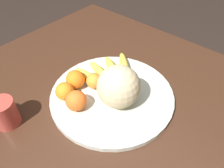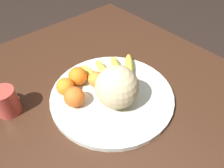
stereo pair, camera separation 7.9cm
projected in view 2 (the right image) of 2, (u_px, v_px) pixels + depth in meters
name	position (u px, v px, depth m)	size (l,w,h in m)	color
kitchen_table	(110.00, 109.00, 0.92)	(1.26, 1.10, 0.74)	#3D2316
fruit_bowl	(112.00, 95.00, 0.83)	(0.47, 0.47, 0.02)	beige
melon	(117.00, 87.00, 0.74)	(0.15, 0.15, 0.15)	beige
banana_bunch	(112.00, 70.00, 0.90)	(0.21, 0.24, 0.03)	#473819
orange_front_left	(78.00, 76.00, 0.84)	(0.07, 0.07, 0.07)	orange
orange_front_right	(65.00, 87.00, 0.81)	(0.07, 0.07, 0.07)	orange
orange_mid_center	(74.00, 97.00, 0.76)	(0.07, 0.07, 0.07)	orange
orange_back_left	(96.00, 79.00, 0.84)	(0.06, 0.06, 0.06)	orange
produce_tag	(94.00, 93.00, 0.83)	(0.08, 0.04, 0.00)	white
ceramic_mug	(5.00, 101.00, 0.76)	(0.12, 0.08, 0.10)	#B74238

